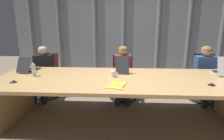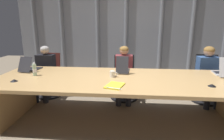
{
  "view_description": "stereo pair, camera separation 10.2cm",
  "coord_description": "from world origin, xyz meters",
  "px_view_note": "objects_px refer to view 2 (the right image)",
  "views": [
    {
      "loc": [
        0.0,
        -2.93,
        1.64
      ],
      "look_at": [
        -0.17,
        0.13,
        0.85
      ],
      "focal_mm": 30.54,
      "sensor_mm": 36.0,
      "label": 1
    },
    {
      "loc": [
        0.11,
        -2.92,
        1.64
      ],
      "look_at": [
        -0.17,
        0.13,
        0.85
      ],
      "focal_mm": 30.54,
      "sensor_mm": 36.0,
      "label": 2
    }
  ],
  "objects_px": {
    "office_chair_center": "(206,84)",
    "conference_mic_middle": "(212,85)",
    "person_center": "(209,71)",
    "water_bottle_primary": "(35,70)",
    "coffee_mug_near": "(113,74)",
    "conference_mic_left_side": "(14,80)",
    "person_left_end": "(45,69)",
    "laptop_left_end": "(31,67)",
    "laptop_center": "(222,72)",
    "laptop_left_mid": "(123,69)",
    "office_chair_left_end": "(49,80)",
    "spiral_notepad": "(115,86)",
    "person_left_mid": "(124,71)",
    "office_chair_left_mid": "(124,82)"
  },
  "relations": [
    {
      "from": "person_center",
      "to": "conference_mic_left_side",
      "type": "height_order",
      "value": "person_center"
    },
    {
      "from": "spiral_notepad",
      "to": "coffee_mug_near",
      "type": "bearing_deg",
      "value": 114.77
    },
    {
      "from": "office_chair_left_mid",
      "to": "spiral_notepad",
      "type": "bearing_deg",
      "value": -11.07
    },
    {
      "from": "laptop_left_mid",
      "to": "laptop_center",
      "type": "relative_size",
      "value": 0.87
    },
    {
      "from": "conference_mic_middle",
      "to": "office_chair_left_mid",
      "type": "bearing_deg",
      "value": 133.35
    },
    {
      "from": "office_chair_center",
      "to": "spiral_notepad",
      "type": "distance_m",
      "value": 2.37
    },
    {
      "from": "laptop_center",
      "to": "office_chair_left_mid",
      "type": "bearing_deg",
      "value": 72.99
    },
    {
      "from": "water_bottle_primary",
      "to": "coffee_mug_near",
      "type": "height_order",
      "value": "water_bottle_primary"
    },
    {
      "from": "laptop_center",
      "to": "water_bottle_primary",
      "type": "bearing_deg",
      "value": 101.79
    },
    {
      "from": "laptop_left_mid",
      "to": "water_bottle_primary",
      "type": "distance_m",
      "value": 1.51
    },
    {
      "from": "office_chair_center",
      "to": "conference_mic_middle",
      "type": "height_order",
      "value": "office_chair_center"
    },
    {
      "from": "person_center",
      "to": "conference_mic_middle",
      "type": "xyz_separation_m",
      "value": [
        -0.42,
        -1.18,
        0.1
      ]
    },
    {
      "from": "office_chair_center",
      "to": "spiral_notepad",
      "type": "relative_size",
      "value": 2.72
    },
    {
      "from": "office_chair_center",
      "to": "coffee_mug_near",
      "type": "bearing_deg",
      "value": -56.47
    },
    {
      "from": "laptop_left_mid",
      "to": "laptop_center",
      "type": "bearing_deg",
      "value": -87.02
    },
    {
      "from": "office_chair_center",
      "to": "conference_mic_middle",
      "type": "distance_m",
      "value": 1.47
    },
    {
      "from": "laptop_left_mid",
      "to": "office_chair_left_end",
      "type": "xyz_separation_m",
      "value": [
        -1.7,
        0.67,
        -0.46
      ]
    },
    {
      "from": "laptop_left_end",
      "to": "spiral_notepad",
      "type": "bearing_deg",
      "value": -107.97
    },
    {
      "from": "laptop_center",
      "to": "person_center",
      "type": "xyz_separation_m",
      "value": [
        0.0,
        0.55,
        -0.15
      ]
    },
    {
      "from": "conference_mic_middle",
      "to": "office_chair_center",
      "type": "bearing_deg",
      "value": 70.68
    },
    {
      "from": "laptop_left_end",
      "to": "water_bottle_primary",
      "type": "distance_m",
      "value": 0.42
    },
    {
      "from": "person_left_mid",
      "to": "conference_mic_left_side",
      "type": "relative_size",
      "value": 10.45
    },
    {
      "from": "laptop_left_end",
      "to": "water_bottle_primary",
      "type": "relative_size",
      "value": 2.06
    },
    {
      "from": "water_bottle_primary",
      "to": "conference_mic_left_side",
      "type": "distance_m",
      "value": 0.38
    },
    {
      "from": "laptop_center",
      "to": "coffee_mug_near",
      "type": "height_order",
      "value": "laptop_center"
    },
    {
      "from": "office_chair_left_mid",
      "to": "person_center",
      "type": "bearing_deg",
      "value": 77.8
    },
    {
      "from": "laptop_left_mid",
      "to": "office_chair_center",
      "type": "distance_m",
      "value": 1.92
    },
    {
      "from": "laptop_left_mid",
      "to": "office_chair_left_mid",
      "type": "relative_size",
      "value": 0.45
    },
    {
      "from": "laptop_center",
      "to": "conference_mic_left_side",
      "type": "bearing_deg",
      "value": 107.21
    },
    {
      "from": "office_chair_center",
      "to": "person_center",
      "type": "relative_size",
      "value": 0.83
    },
    {
      "from": "office_chair_left_end",
      "to": "office_chair_left_mid",
      "type": "height_order",
      "value": "office_chair_left_end"
    },
    {
      "from": "person_center",
      "to": "water_bottle_primary",
      "type": "height_order",
      "value": "person_center"
    },
    {
      "from": "conference_mic_left_side",
      "to": "person_left_end",
      "type": "bearing_deg",
      "value": 93.39
    },
    {
      "from": "laptop_left_end",
      "to": "laptop_center",
      "type": "distance_m",
      "value": 3.4
    },
    {
      "from": "office_chair_left_mid",
      "to": "spiral_notepad",
      "type": "height_order",
      "value": "office_chair_left_mid"
    },
    {
      "from": "laptop_left_end",
      "to": "coffee_mug_near",
      "type": "relative_size",
      "value": 3.47
    },
    {
      "from": "laptop_left_end",
      "to": "conference_mic_left_side",
      "type": "height_order",
      "value": "laptop_left_end"
    },
    {
      "from": "laptop_left_end",
      "to": "conference_mic_middle",
      "type": "xyz_separation_m",
      "value": [
        2.99,
        -0.64,
        -0.04
      ]
    },
    {
      "from": "person_left_mid",
      "to": "conference_mic_middle",
      "type": "distance_m",
      "value": 1.73
    },
    {
      "from": "laptop_left_mid",
      "to": "spiral_notepad",
      "type": "relative_size",
      "value": 1.19
    },
    {
      "from": "office_chair_left_mid",
      "to": "person_left_end",
      "type": "relative_size",
      "value": 0.82
    },
    {
      "from": "laptop_left_end",
      "to": "person_left_mid",
      "type": "height_order",
      "value": "person_left_mid"
    },
    {
      "from": "conference_mic_middle",
      "to": "office_chair_left_end",
      "type": "bearing_deg",
      "value": 155.85
    },
    {
      "from": "office_chair_left_mid",
      "to": "conference_mic_middle",
      "type": "height_order",
      "value": "office_chair_left_mid"
    },
    {
      "from": "office_chair_left_end",
      "to": "office_chair_center",
      "type": "distance_m",
      "value": 3.44
    },
    {
      "from": "office_chair_left_end",
      "to": "water_bottle_primary",
      "type": "bearing_deg",
      "value": 16.15
    },
    {
      "from": "laptop_left_mid",
      "to": "person_center",
      "type": "bearing_deg",
      "value": -68.74
    },
    {
      "from": "water_bottle_primary",
      "to": "laptop_center",
      "type": "bearing_deg",
      "value": 5.82
    },
    {
      "from": "conference_mic_middle",
      "to": "water_bottle_primary",
      "type": "bearing_deg",
      "value": 173.72
    },
    {
      "from": "laptop_left_end",
      "to": "water_bottle_primary",
      "type": "xyz_separation_m",
      "value": [
        0.25,
        -0.34,
        0.05
      ]
    }
  ]
}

